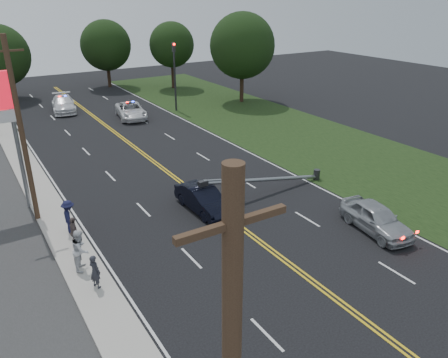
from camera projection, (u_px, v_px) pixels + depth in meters
ground at (305, 276)px, 19.69m from camera, size 120.00×120.00×0.00m
sidewalk at (61, 230)px, 23.38m from camera, size 1.80×70.00×0.12m
grass_verge at (350, 156)px, 34.05m from camera, size 12.00×80.00×0.01m
centerline_yellow at (198, 195)px, 27.48m from camera, size 0.36×80.00×0.00m
traffic_signal at (175, 71)px, 45.44m from camera, size 0.28×0.41×7.05m
fallen_streetlight at (271, 179)px, 27.60m from camera, size 9.36×0.44×1.91m
utility_pole_mid at (22, 133)px, 22.56m from camera, size 1.60×0.28×10.00m
tree_7 at (106, 45)px, 56.64m from camera, size 6.44×6.44×8.63m
tree_8 at (172, 45)px, 56.04m from camera, size 5.73×5.73×8.42m
tree_9 at (242, 46)px, 48.50m from camera, size 7.26×7.26×9.92m
crashed_sedan at (203, 199)px, 25.31m from camera, size 1.68×4.48×1.46m
waiting_sedan at (376, 218)px, 23.15m from camera, size 2.47×4.69×1.52m
emergency_a at (131, 111)px, 44.06m from camera, size 3.45×5.84×1.52m
emergency_b at (64, 104)px, 46.46m from camera, size 3.17×5.88×1.62m
bystander_a at (95, 271)px, 18.50m from camera, size 0.58×0.68×1.57m
bystander_b at (81, 250)px, 19.68m from camera, size 1.11×1.20×1.98m
bystander_c at (69, 217)px, 22.74m from camera, size 0.69×1.18×1.81m
bystander_d at (74, 232)px, 21.47m from camera, size 0.45×0.96×1.60m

